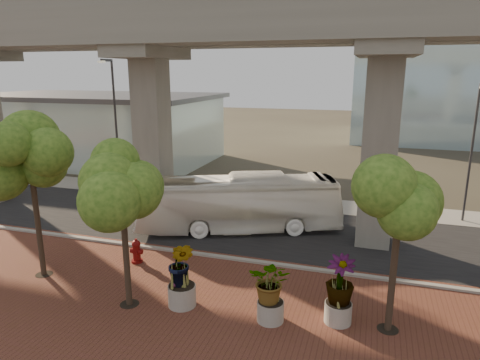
% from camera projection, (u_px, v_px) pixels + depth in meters
% --- Properties ---
extents(ground, '(160.00, 160.00, 0.00)m').
position_uv_depth(ground, '(245.00, 244.00, 21.27)').
color(ground, '#353027').
rests_on(ground, ground).
extents(brick_plaza, '(70.00, 13.00, 0.06)m').
position_uv_depth(brick_plaza, '(174.00, 335.00, 13.87)').
color(brick_plaza, brown).
rests_on(brick_plaza, ground).
extents(asphalt_road, '(90.00, 8.00, 0.04)m').
position_uv_depth(asphalt_road, '(256.00, 230.00, 23.11)').
color(asphalt_road, black).
rests_on(asphalt_road, ground).
extents(curb_strip, '(70.00, 0.25, 0.16)m').
position_uv_depth(curb_strip, '(233.00, 259.00, 19.40)').
color(curb_strip, gray).
rests_on(curb_strip, ground).
extents(far_sidewalk, '(90.00, 3.00, 0.06)m').
position_uv_depth(far_sidewalk, '(278.00, 201.00, 28.19)').
color(far_sidewalk, gray).
rests_on(far_sidewalk, ground).
extents(transit_viaduct, '(72.00, 5.60, 12.40)m').
position_uv_depth(transit_viaduct, '(257.00, 93.00, 21.33)').
color(transit_viaduct, gray).
rests_on(transit_viaduct, ground).
extents(station_pavilion, '(23.00, 13.00, 6.30)m').
position_uv_depth(station_pavilion, '(95.00, 127.00, 41.12)').
color(station_pavilion, silver).
rests_on(station_pavilion, ground).
extents(transit_bus, '(10.97, 6.33, 3.01)m').
position_uv_depth(transit_bus, '(238.00, 204.00, 22.81)').
color(transit_bus, white).
rests_on(transit_bus, ground).
extents(fire_hydrant, '(0.55, 0.50, 1.11)m').
position_uv_depth(fire_hydrant, '(137.00, 251.00, 19.01)').
color(fire_hydrant, '#660B0B').
rests_on(fire_hydrant, ground).
extents(planter_front, '(2.04, 2.04, 2.25)m').
position_uv_depth(planter_front, '(271.00, 284.00, 14.31)').
color(planter_front, '#9F9A8F').
rests_on(planter_front, ground).
extents(planter_right, '(2.25, 2.25, 2.40)m').
position_uv_depth(planter_right, '(340.00, 283.00, 14.20)').
color(planter_right, gray).
rests_on(planter_right, ground).
extents(planter_left, '(2.25, 2.25, 2.48)m').
position_uv_depth(planter_left, '(181.00, 267.00, 15.23)').
color(planter_left, '#ABA49B').
rests_on(planter_left, ground).
extents(street_tree_far_west, '(3.92, 3.92, 6.85)m').
position_uv_depth(street_tree_far_west, '(30.00, 157.00, 16.74)').
color(street_tree_far_west, '#453427').
rests_on(street_tree_far_west, ground).
extents(street_tree_near_west, '(3.15, 3.15, 5.83)m').
position_uv_depth(street_tree_near_west, '(121.00, 189.00, 14.60)').
color(street_tree_near_west, '#453427').
rests_on(street_tree_near_west, ground).
extents(street_tree_near_east, '(3.42, 3.42, 5.93)m').
position_uv_depth(street_tree_near_east, '(400.00, 204.00, 13.07)').
color(street_tree_near_east, '#453427').
rests_on(street_tree_near_east, ground).
extents(streetlamp_west, '(0.45, 1.32, 9.12)m').
position_uv_depth(streetlamp_west, '(114.00, 117.00, 29.59)').
color(streetlamp_west, '#2C2B30').
rests_on(streetlamp_west, ground).
extents(streetlamp_east, '(0.38, 1.12, 7.70)m').
position_uv_depth(streetlamp_east, '(473.00, 144.00, 23.34)').
color(streetlamp_east, '#323237').
rests_on(streetlamp_east, ground).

